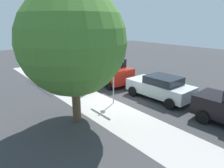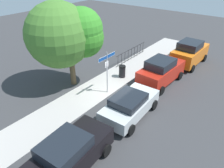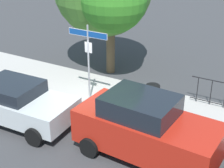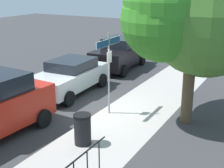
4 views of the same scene
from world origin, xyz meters
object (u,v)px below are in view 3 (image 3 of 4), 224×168
object	(u,v)px
car_silver	(17,102)
trash_bin	(152,97)
street_sign	(88,48)
car_red	(146,128)

from	to	relation	value
car_silver	trash_bin	bearing A→B (deg)	38.44
street_sign	car_red	world-z (taller)	street_sign
street_sign	car_silver	distance (m)	3.32
street_sign	car_silver	xyz separation A→B (m)	(-1.26, -2.74, -1.40)
car_red	trash_bin	xyz separation A→B (m)	(-1.01, 2.86, -0.50)
street_sign	car_silver	size ratio (longest dim) A/B	0.73
car_red	trash_bin	size ratio (longest dim) A/B	4.49
street_sign	trash_bin	size ratio (longest dim) A/B	3.14
street_sign	trash_bin	bearing A→B (deg)	11.12
car_red	trash_bin	bearing A→B (deg)	112.53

